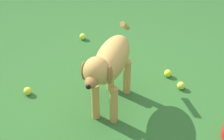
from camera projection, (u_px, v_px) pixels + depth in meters
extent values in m
plane|color=#2D6026|center=(116.00, 101.00, 2.75)|extent=(14.00, 14.00, 0.00)
ellipsoid|color=#C69347|center=(112.00, 58.00, 2.48)|extent=(0.59, 0.48, 0.25)
cylinder|color=#C69347|center=(114.00, 105.00, 2.48)|extent=(0.06, 0.06, 0.30)
cylinder|color=#C69347|center=(95.00, 101.00, 2.51)|extent=(0.06, 0.06, 0.30)
cylinder|color=#C69347|center=(127.00, 77.00, 2.76)|extent=(0.06, 0.06, 0.30)
cylinder|color=#C69347|center=(110.00, 74.00, 2.80)|extent=(0.06, 0.06, 0.30)
ellipsoid|color=#C69347|center=(96.00, 71.00, 2.16)|extent=(0.24, 0.24, 0.18)
ellipsoid|color=olive|center=(92.00, 81.00, 2.11)|extent=(0.15, 0.14, 0.07)
sphere|color=black|center=(88.00, 87.00, 2.06)|extent=(0.03, 0.03, 0.03)
ellipsoid|color=olive|center=(110.00, 75.00, 2.16)|extent=(0.07, 0.06, 0.14)
ellipsoid|color=olive|center=(84.00, 71.00, 2.20)|extent=(0.07, 0.06, 0.14)
cylinder|color=#C69347|center=(125.00, 26.00, 2.70)|extent=(0.18, 0.13, 0.15)
sphere|color=#CBD838|center=(28.00, 91.00, 2.80)|extent=(0.07, 0.07, 0.07)
sphere|color=#C4E23B|center=(83.00, 37.00, 3.56)|extent=(0.07, 0.07, 0.07)
sphere|color=yellow|center=(168.00, 73.00, 3.01)|extent=(0.07, 0.07, 0.07)
sphere|color=#C8D441|center=(181.00, 86.00, 2.86)|extent=(0.07, 0.07, 0.07)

